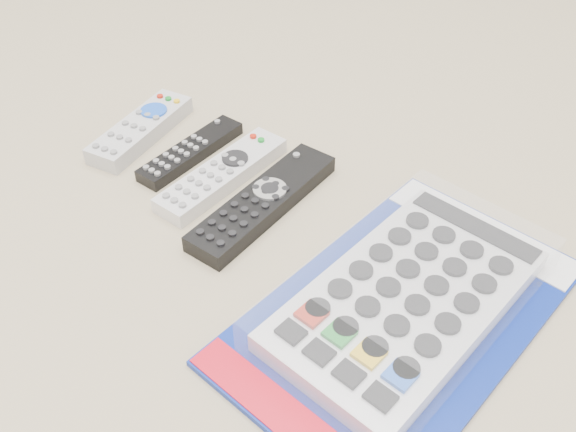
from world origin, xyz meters
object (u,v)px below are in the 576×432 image
Objects in this scene: remote_small_grey at (141,129)px; remote_slim_black at (190,151)px; remote_silver_dvd at (222,174)px; remote_large_black at (263,202)px; jumbo_remote_packaged at (407,297)px.

remote_small_grey reaches higher than remote_slim_black.
remote_large_black is at bearing -7.29° from remote_silver_dvd.
remote_small_grey is 0.23m from remote_large_black.
remote_slim_black is 0.07m from remote_silver_dvd.
jumbo_remote_packaged is at bearing -9.24° from remote_slim_black.
jumbo_remote_packaged is (0.35, -0.07, 0.01)m from remote_slim_black.
jumbo_remote_packaged reaches higher than remote_slim_black.
remote_silver_dvd is at bearing 171.06° from remote_large_black.
remote_silver_dvd is (0.15, -0.01, -0.00)m from remote_small_grey.
remote_slim_black is 0.74× the size of remote_large_black.
remote_small_grey is at bearing 178.94° from remote_silver_dvd.
remote_slim_black is (0.09, 0.00, -0.00)m from remote_small_grey.
remote_silver_dvd is 0.50× the size of jumbo_remote_packaged.
remote_silver_dvd is 0.29m from jumbo_remote_packaged.
remote_slim_black is at bearing -5.13° from remote_small_grey.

